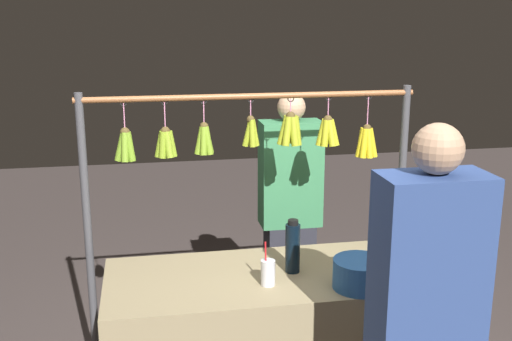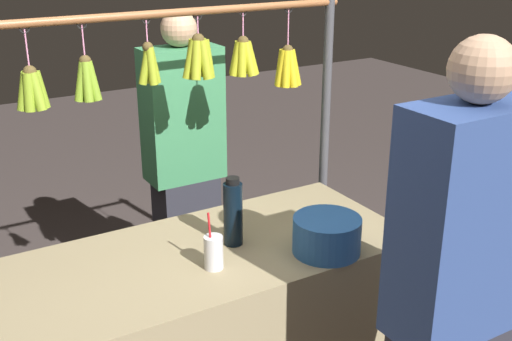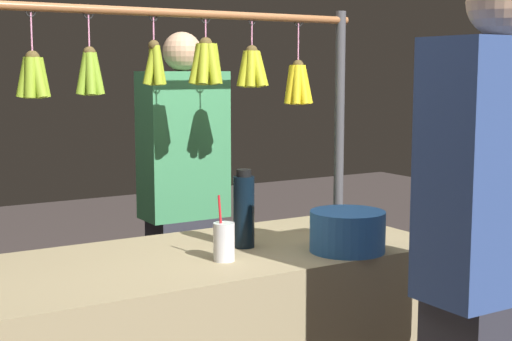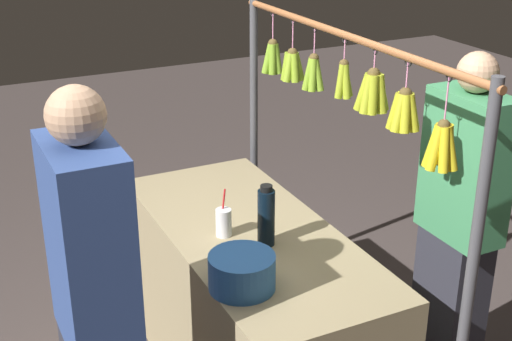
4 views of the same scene
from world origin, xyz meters
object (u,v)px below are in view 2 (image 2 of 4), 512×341
vendor_person (185,172)px  water_bottle (233,213)px  drink_cup (214,252)px  customer_person (451,317)px  blue_bucket (327,235)px

vendor_person → water_bottle: bearing=77.2°
drink_cup → customer_person: 0.83m
drink_cup → vendor_person: bearing=-109.2°
water_bottle → blue_bucket: water_bottle is taller
customer_person → water_bottle: bearing=-68.2°
water_bottle → vendor_person: vendor_person is taller
blue_bucket → drink_cup: bearing=-14.4°
water_bottle → customer_person: 0.88m
water_bottle → drink_cup: bearing=40.5°
drink_cup → customer_person: (-0.48, 0.68, -0.05)m
water_bottle → drink_cup: (0.15, 0.13, -0.07)m
customer_person → vendor_person: bearing=-85.8°
vendor_person → customer_person: customer_person is taller
blue_bucket → customer_person: customer_person is taller
water_bottle → blue_bucket: bearing=138.4°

